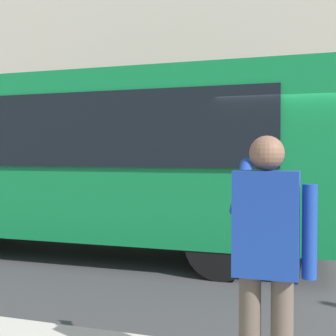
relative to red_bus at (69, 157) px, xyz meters
name	(u,v)px	position (x,y,z in m)	size (l,w,h in m)	color
ground_plane	(313,270)	(-4.22, 0.14, -1.68)	(60.00, 60.00, 0.00)	#38383A
building_facade_far	(320,5)	(-4.23, -6.66, 4.30)	(28.00, 1.55, 12.00)	beige
red_bus	(69,157)	(0.00, 0.00, 0.00)	(9.05, 2.54, 3.08)	#0F7238
pedestrian_photographer	(267,248)	(-4.00, 4.44, -0.54)	(0.53, 0.52, 1.70)	#4C4238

